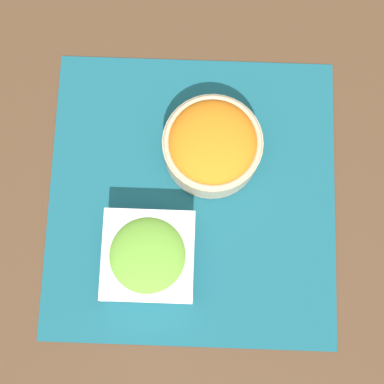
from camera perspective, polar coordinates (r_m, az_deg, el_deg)
ground_plane at (r=0.84m, az=-0.00°, el=-0.45°), size 3.00×3.00×0.00m
placemat at (r=0.84m, az=-0.00°, el=-0.42°), size 0.46×0.45×0.00m
carrot_bowl at (r=0.81m, az=2.19°, el=5.03°), size 0.15×0.15×0.08m
lettuce_bowl at (r=0.79m, az=-4.65°, el=-6.83°), size 0.13×0.13×0.07m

